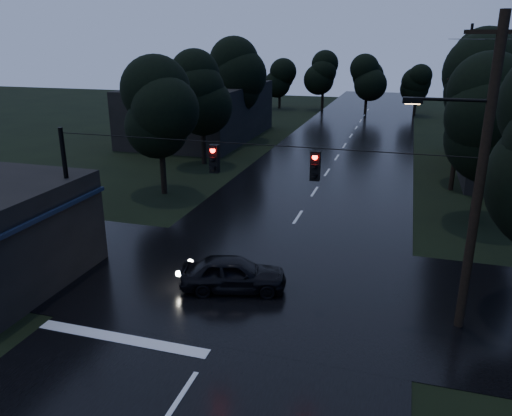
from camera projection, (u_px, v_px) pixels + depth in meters
The scene contains 14 objects.
main_road at pixel (327, 173), 36.16m from camera, with size 12.00×120.00×0.02m, color black.
cross_street at pixel (255, 283), 19.84m from camera, with size 60.00×9.00×0.02m, color black.
building_far_left at pixel (201, 112), 48.24m from camera, with size 10.00×16.00×5.00m, color black.
utility_pole_main at pixel (478, 175), 15.22m from camera, with size 3.50×0.30×10.00m.
utility_pole_far at pixel (458, 130), 30.83m from camera, with size 2.00×0.30×7.50m.
anchor_pole_left at pixel (69, 202), 20.02m from camera, with size 0.18×0.18×6.00m, color black.
span_signals at pixel (262, 161), 17.09m from camera, with size 15.00×0.37×1.12m.
tree_left_a at pixel (159, 109), 29.68m from camera, with size 3.92×3.92×8.26m.
tree_left_b at pixel (202, 90), 36.97m from camera, with size 4.20×4.20×8.85m.
tree_left_c at pixel (237, 75), 46.08m from camera, with size 4.48×4.48×9.44m.
tree_right_a at pixel (488, 115), 24.64m from camera, with size 4.20×4.20×8.85m.
tree_right_b at pixel (482, 92), 31.61m from camera, with size 4.48×4.48×9.44m.
tree_right_c at pixel (476, 76), 40.39m from camera, with size 4.76×4.76×10.03m.
car at pixel (233, 273), 19.10m from camera, with size 1.63×4.05×1.38m, color black.
Camera 1 is at (5.17, -5.06, 9.22)m, focal length 35.00 mm.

